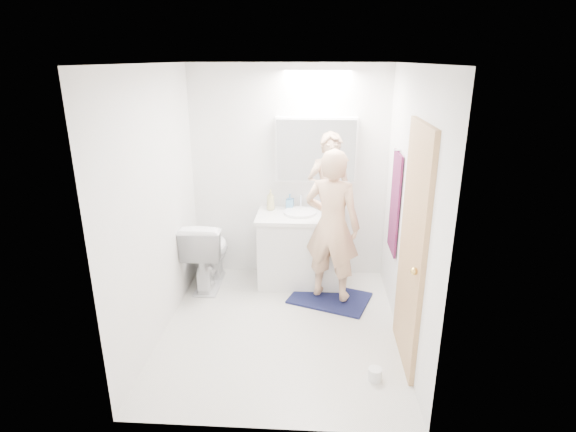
# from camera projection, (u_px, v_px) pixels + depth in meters

# --- Properties ---
(floor) EXTENTS (2.50, 2.50, 0.00)m
(floor) POSITION_uv_depth(u_px,v_px,m) (281.00, 328.00, 4.35)
(floor) COLOR silver
(floor) RESTS_ON ground
(ceiling) EXTENTS (2.50, 2.50, 0.00)m
(ceiling) POSITION_uv_depth(u_px,v_px,m) (280.00, 63.00, 3.56)
(ceiling) COLOR white
(ceiling) RESTS_ON floor
(wall_back) EXTENTS (2.50, 0.00, 2.50)m
(wall_back) POSITION_uv_depth(u_px,v_px,m) (289.00, 174.00, 5.13)
(wall_back) COLOR white
(wall_back) RESTS_ON floor
(wall_front) EXTENTS (2.50, 0.00, 2.50)m
(wall_front) POSITION_uv_depth(u_px,v_px,m) (265.00, 273.00, 2.78)
(wall_front) COLOR white
(wall_front) RESTS_ON floor
(wall_left) EXTENTS (0.00, 2.50, 2.50)m
(wall_left) POSITION_uv_depth(u_px,v_px,m) (156.00, 207.00, 4.02)
(wall_left) COLOR white
(wall_left) RESTS_ON floor
(wall_right) EXTENTS (0.00, 2.50, 2.50)m
(wall_right) POSITION_uv_depth(u_px,v_px,m) (409.00, 211.00, 3.89)
(wall_right) COLOR white
(wall_right) RESTS_ON floor
(vanity_cabinet) EXTENTS (0.90, 0.55, 0.78)m
(vanity_cabinet) POSITION_uv_depth(u_px,v_px,m) (300.00, 251.00, 5.12)
(vanity_cabinet) COLOR silver
(vanity_cabinet) RESTS_ON floor
(countertop) EXTENTS (0.95, 0.58, 0.04)m
(countertop) POSITION_uv_depth(u_px,v_px,m) (300.00, 216.00, 4.99)
(countertop) COLOR white
(countertop) RESTS_ON vanity_cabinet
(sink_basin) EXTENTS (0.36, 0.36, 0.03)m
(sink_basin) POSITION_uv_depth(u_px,v_px,m) (300.00, 212.00, 5.01)
(sink_basin) COLOR white
(sink_basin) RESTS_ON countertop
(faucet) EXTENTS (0.02, 0.02, 0.16)m
(faucet) POSITION_uv_depth(u_px,v_px,m) (301.00, 202.00, 5.16)
(faucet) COLOR silver
(faucet) RESTS_ON countertop
(medicine_cabinet) EXTENTS (0.88, 0.14, 0.70)m
(medicine_cabinet) POSITION_uv_depth(u_px,v_px,m) (316.00, 150.00, 4.95)
(medicine_cabinet) COLOR white
(medicine_cabinet) RESTS_ON wall_back
(mirror_panel) EXTENTS (0.84, 0.01, 0.66)m
(mirror_panel) POSITION_uv_depth(u_px,v_px,m) (316.00, 151.00, 4.88)
(mirror_panel) COLOR silver
(mirror_panel) RESTS_ON medicine_cabinet
(toilet) EXTENTS (0.45, 0.78, 0.79)m
(toilet) POSITION_uv_depth(u_px,v_px,m) (207.00, 252.00, 5.07)
(toilet) COLOR white
(toilet) RESTS_ON floor
(bath_rug) EXTENTS (0.94, 0.79, 0.02)m
(bath_rug) POSITION_uv_depth(u_px,v_px,m) (330.00, 298.00, 4.87)
(bath_rug) COLOR #141C3E
(bath_rug) RESTS_ON floor
(person) EXTENTS (0.67, 0.55, 1.58)m
(person) POSITION_uv_depth(u_px,v_px,m) (332.00, 226.00, 4.60)
(person) COLOR #D8A881
(person) RESTS_ON bath_rug
(door) EXTENTS (0.04, 0.80, 2.00)m
(door) POSITION_uv_depth(u_px,v_px,m) (412.00, 249.00, 3.63)
(door) COLOR tan
(door) RESTS_ON wall_right
(door_knob) EXTENTS (0.06, 0.06, 0.06)m
(door_knob) POSITION_uv_depth(u_px,v_px,m) (414.00, 271.00, 3.37)
(door_knob) COLOR gold
(door_knob) RESTS_ON door
(towel) EXTENTS (0.02, 0.42, 1.00)m
(towel) POSITION_uv_depth(u_px,v_px,m) (395.00, 203.00, 4.45)
(towel) COLOR #18133D
(towel) RESTS_ON wall_right
(towel_hook) EXTENTS (0.07, 0.02, 0.02)m
(towel_hook) POSITION_uv_depth(u_px,v_px,m) (398.00, 150.00, 4.28)
(towel_hook) COLOR silver
(towel_hook) RESTS_ON wall_right
(soap_bottle_a) EXTENTS (0.10, 0.10, 0.24)m
(soap_bottle_a) POSITION_uv_depth(u_px,v_px,m) (271.00, 200.00, 5.10)
(soap_bottle_a) COLOR #C7BD80
(soap_bottle_a) RESTS_ON countertop
(soap_bottle_b) EXTENTS (0.09, 0.09, 0.18)m
(soap_bottle_b) POSITION_uv_depth(u_px,v_px,m) (290.00, 202.00, 5.13)
(soap_bottle_b) COLOR #558EB7
(soap_bottle_b) RESTS_ON countertop
(toothbrush_cup) EXTENTS (0.12, 0.12, 0.10)m
(toothbrush_cup) POSITION_uv_depth(u_px,v_px,m) (325.00, 206.00, 5.10)
(toothbrush_cup) COLOR #4060C1
(toothbrush_cup) RESTS_ON countertop
(toilet_paper_roll) EXTENTS (0.11, 0.11, 0.10)m
(toilet_paper_roll) POSITION_uv_depth(u_px,v_px,m) (375.00, 374.00, 3.64)
(toilet_paper_roll) COLOR white
(toilet_paper_roll) RESTS_ON floor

